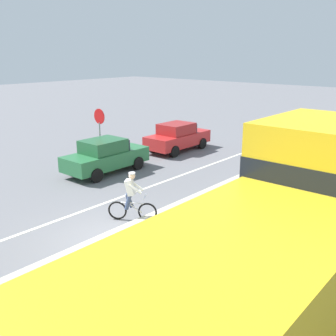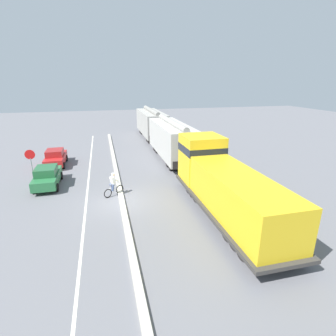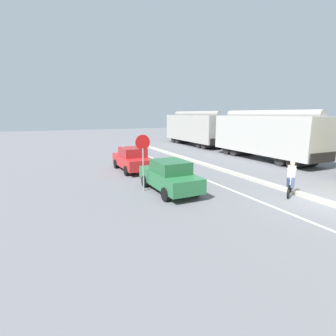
{
  "view_description": "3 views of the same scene",
  "coord_description": "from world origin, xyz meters",
  "px_view_note": "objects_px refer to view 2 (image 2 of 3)",
  "views": [
    {
      "loc": [
        8.58,
        -7.41,
        5.54
      ],
      "look_at": [
        -0.39,
        3.0,
        1.48
      ],
      "focal_mm": 42.0,
      "sensor_mm": 36.0,
      "label": 1
    },
    {
      "loc": [
        -0.91,
        -16.78,
        8.0
      ],
      "look_at": [
        3.6,
        1.14,
        1.81
      ],
      "focal_mm": 28.0,
      "sensor_mm": 36.0,
      "label": 2
    },
    {
      "loc": [
        -10.98,
        -7.26,
        3.9
      ],
      "look_at": [
        -4.75,
        5.92,
        0.86
      ],
      "focal_mm": 28.0,
      "sensor_mm": 36.0,
      "label": 3
    }
  ],
  "objects_px": {
    "parked_car_green": "(47,176)",
    "hopper_car_middle": "(151,123)",
    "parked_car_red": "(56,157)",
    "stop_sign": "(31,160)",
    "locomotive": "(221,184)",
    "hopper_car_lead": "(172,140)",
    "cyclist": "(113,185)"
  },
  "relations": [
    {
      "from": "hopper_car_middle",
      "to": "cyclist",
      "type": "distance_m",
      "value": 20.89
    },
    {
      "from": "hopper_car_lead",
      "to": "parked_car_red",
      "type": "relative_size",
      "value": 2.52
    },
    {
      "from": "parked_car_green",
      "to": "cyclist",
      "type": "height_order",
      "value": "cyclist"
    },
    {
      "from": "stop_sign",
      "to": "parked_car_red",
      "type": "bearing_deg",
      "value": 78.82
    },
    {
      "from": "hopper_car_middle",
      "to": "parked_car_green",
      "type": "relative_size",
      "value": 2.52
    },
    {
      "from": "hopper_car_lead",
      "to": "stop_sign",
      "type": "distance_m",
      "value": 13.41
    },
    {
      "from": "hopper_car_middle",
      "to": "stop_sign",
      "type": "relative_size",
      "value": 3.68
    },
    {
      "from": "cyclist",
      "to": "hopper_car_lead",
      "type": "bearing_deg",
      "value": 51.35
    },
    {
      "from": "parked_car_green",
      "to": "cyclist",
      "type": "relative_size",
      "value": 2.46
    },
    {
      "from": "locomotive",
      "to": "hopper_car_lead",
      "type": "bearing_deg",
      "value": 90.0
    },
    {
      "from": "parked_car_green",
      "to": "hopper_car_middle",
      "type": "bearing_deg",
      "value": 55.37
    },
    {
      "from": "parked_car_red",
      "to": "stop_sign",
      "type": "xyz_separation_m",
      "value": [
        -0.97,
        -4.93,
        1.21
      ]
    },
    {
      "from": "locomotive",
      "to": "hopper_car_middle",
      "type": "relative_size",
      "value": 1.1
    },
    {
      "from": "hopper_car_middle",
      "to": "parked_car_green",
      "type": "bearing_deg",
      "value": -124.63
    },
    {
      "from": "parked_car_red",
      "to": "cyclist",
      "type": "bearing_deg",
      "value": -59.46
    },
    {
      "from": "locomotive",
      "to": "parked_car_red",
      "type": "bearing_deg",
      "value": 132.7
    },
    {
      "from": "hopper_car_middle",
      "to": "parked_car_red",
      "type": "height_order",
      "value": "hopper_car_middle"
    },
    {
      "from": "hopper_car_middle",
      "to": "hopper_car_lead",
      "type": "bearing_deg",
      "value": -90.0
    },
    {
      "from": "locomotive",
      "to": "parked_car_red",
      "type": "xyz_separation_m",
      "value": [
        -11.69,
        12.67,
        -0.98
      ]
    },
    {
      "from": "hopper_car_lead",
      "to": "hopper_car_middle",
      "type": "bearing_deg",
      "value": 90.0
    },
    {
      "from": "parked_car_green",
      "to": "stop_sign",
      "type": "distance_m",
      "value": 1.8
    },
    {
      "from": "parked_car_green",
      "to": "hopper_car_lead",
      "type": "bearing_deg",
      "value": 23.81
    },
    {
      "from": "hopper_car_lead",
      "to": "cyclist",
      "type": "xyz_separation_m",
      "value": [
        -6.55,
        -8.2,
        -1.26
      ]
    },
    {
      "from": "locomotive",
      "to": "parked_car_red",
      "type": "relative_size",
      "value": 2.76
    },
    {
      "from": "cyclist",
      "to": "stop_sign",
      "type": "relative_size",
      "value": 0.6
    },
    {
      "from": "parked_car_red",
      "to": "cyclist",
      "type": "height_order",
      "value": "cyclist"
    },
    {
      "from": "locomotive",
      "to": "parked_car_green",
      "type": "height_order",
      "value": "locomotive"
    },
    {
      "from": "hopper_car_lead",
      "to": "parked_car_red",
      "type": "bearing_deg",
      "value": 177.47
    },
    {
      "from": "parked_car_red",
      "to": "parked_car_green",
      "type": "bearing_deg",
      "value": -88.22
    },
    {
      "from": "cyclist",
      "to": "parked_car_green",
      "type": "bearing_deg",
      "value": 147.93
    },
    {
      "from": "locomotive",
      "to": "parked_car_green",
      "type": "xyz_separation_m",
      "value": [
        -11.52,
        7.07,
        -0.98
      ]
    },
    {
      "from": "parked_car_red",
      "to": "stop_sign",
      "type": "relative_size",
      "value": 1.46
    }
  ]
}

